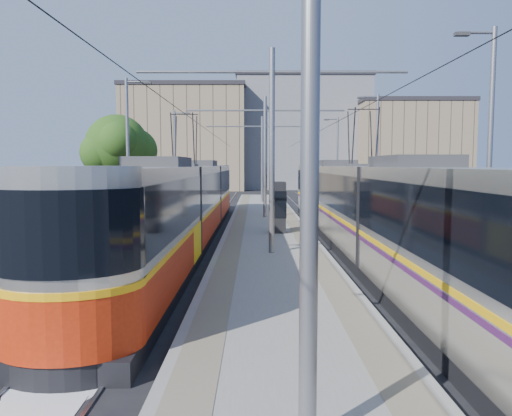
{
  "coord_description": "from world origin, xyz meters",
  "views": [
    {
      "loc": [
        -0.57,
        -9.23,
        3.36
      ],
      "look_at": [
        -0.54,
        11.04,
        1.6
      ],
      "focal_mm": 35.0,
      "sensor_mm": 36.0,
      "label": 1
    }
  ],
  "objects": [
    {
      "name": "tactile_strip_left",
      "position": [
        -1.45,
        17.0,
        0.3
      ],
      "size": [
        0.7,
        50.0,
        0.01
      ],
      "primitive_type": "cube",
      "color": "gray",
      "rests_on": "platform"
    },
    {
      "name": "rails",
      "position": [
        0.0,
        17.0,
        0.02
      ],
      "size": [
        8.71,
        70.0,
        0.03
      ],
      "color": "gray",
      "rests_on": "ground"
    },
    {
      "name": "tram_right",
      "position": [
        3.6,
        10.28,
        1.86
      ],
      "size": [
        2.43,
        31.51,
        5.5
      ],
      "color": "black",
      "rests_on": "ground"
    },
    {
      "name": "catenary",
      "position": [
        0.0,
        14.15,
        4.52
      ],
      "size": [
        9.2,
        70.0,
        7.0
      ],
      "color": "gray",
      "rests_on": "platform"
    },
    {
      "name": "ground",
      "position": [
        0.0,
        0.0,
        0.0
      ],
      "size": [
        160.0,
        160.0,
        0.0
      ],
      "primitive_type": "plane",
      "color": "black",
      "rests_on": "ground"
    },
    {
      "name": "tactile_strip_right",
      "position": [
        1.45,
        17.0,
        0.3
      ],
      "size": [
        0.7,
        50.0,
        0.01
      ],
      "primitive_type": "cube",
      "color": "gray",
      "rests_on": "platform"
    },
    {
      "name": "tram_left",
      "position": [
        -3.6,
        12.24,
        1.71
      ],
      "size": [
        2.43,
        28.87,
        5.5
      ],
      "color": "black",
      "rests_on": "ground"
    },
    {
      "name": "shelter",
      "position": [
        0.49,
        13.29,
        1.5
      ],
      "size": [
        0.67,
        1.06,
        2.3
      ],
      "rotation": [
        0.0,
        0.0,
        0.03
      ],
      "color": "black",
      "rests_on": "platform"
    },
    {
      "name": "platform",
      "position": [
        0.0,
        17.0,
        0.15
      ],
      "size": [
        4.0,
        50.0,
        0.3
      ],
      "primitive_type": "cube",
      "color": "gray",
      "rests_on": "ground"
    },
    {
      "name": "building_centre",
      "position": [
        6.0,
        64.0,
        7.83
      ],
      "size": [
        18.36,
        14.28,
        15.64
      ],
      "color": "slate",
      "rests_on": "ground"
    },
    {
      "name": "street_lamps",
      "position": [
        -0.0,
        21.0,
        4.18
      ],
      "size": [
        15.18,
        38.22,
        8.0
      ],
      "color": "gray",
      "rests_on": "ground"
    },
    {
      "name": "building_left",
      "position": [
        -10.0,
        60.0,
        6.95
      ],
      "size": [
        16.32,
        12.24,
        13.88
      ],
      "color": "gray",
      "rests_on": "ground"
    },
    {
      "name": "building_right",
      "position": [
        20.0,
        58.0,
        5.91
      ],
      "size": [
        14.28,
        10.2,
        11.79
      ],
      "color": "gray",
      "rests_on": "ground"
    },
    {
      "name": "tree",
      "position": [
        -9.42,
        24.02,
        4.5
      ],
      "size": [
        4.58,
        4.24,
        6.66
      ],
      "color": "#382314",
      "rests_on": "ground"
    }
  ]
}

